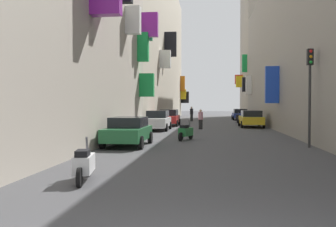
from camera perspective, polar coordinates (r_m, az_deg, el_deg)
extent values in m
plane|color=#424244|center=(34.29, 6.45, -1.92)|extent=(140.00, 140.00, 0.00)
cube|color=white|center=(22.97, -5.38, 14.04)|extent=(0.88, 0.57, 1.64)
cube|color=#B2A899|center=(26.79, -11.29, 11.35)|extent=(6.00, 5.08, 13.26)
cube|color=green|center=(26.36, -3.83, 10.12)|extent=(0.74, 0.56, 1.99)
cube|color=green|center=(27.91, -3.25, 12.83)|extent=(0.82, 0.40, 1.74)
cube|color=purple|center=(26.74, -3.07, 13.41)|extent=(1.39, 0.46, 1.68)
cube|color=green|center=(26.66, -3.28, 4.37)|extent=(1.03, 0.48, 1.65)
cube|color=#BCB29E|center=(47.19, -3.41, 10.17)|extent=(6.00, 36.56, 18.31)
cube|color=black|center=(63.62, 2.61, 2.50)|extent=(1.36, 0.41, 1.96)
cube|color=black|center=(41.50, 0.38, 10.55)|extent=(1.31, 0.52, 2.69)
cube|color=orange|center=(62.34, 2.25, 4.62)|extent=(0.76, 0.44, 2.48)
cube|color=white|center=(37.30, -0.44, 8.32)|extent=(1.10, 0.61, 1.76)
cube|color=yellow|center=(62.82, 2.36, 2.96)|extent=(0.91, 0.61, 1.66)
cube|color=gray|center=(33.54, 20.45, 9.07)|extent=(6.00, 35.88, 13.02)
cube|color=white|center=(46.64, 12.25, 4.31)|extent=(0.67, 0.61, 2.25)
cube|color=blue|center=(28.22, 15.67, 4.27)|extent=(0.97, 0.40, 2.69)
cube|color=black|center=(49.41, 11.81, 4.38)|extent=(0.88, 0.59, 1.86)
cube|color=#9E9384|center=(58.30, 14.51, 9.13)|extent=(6.00, 14.00, 19.67)
cube|color=green|center=(52.46, 11.66, 7.54)|extent=(0.67, 0.49, 2.41)
cube|color=red|center=(59.42, 10.79, 5.16)|extent=(1.19, 0.39, 1.44)
cube|color=yellow|center=(58.26, 10.91, 4.82)|extent=(1.09, 0.60, 1.74)
cube|color=#B21E1E|center=(34.40, 0.16, -0.86)|extent=(1.68, 4.09, 0.64)
cube|color=black|center=(34.58, 0.20, 0.15)|extent=(1.48, 2.29, 0.57)
cylinder|color=black|center=(32.99, 1.35, -1.52)|extent=(0.18, 0.60, 0.60)
cylinder|color=black|center=(33.18, -1.54, -1.50)|extent=(0.18, 0.60, 0.60)
cylinder|color=black|center=(35.67, 1.75, -1.29)|extent=(0.18, 0.60, 0.60)
cylinder|color=black|center=(35.85, -0.93, -1.28)|extent=(0.18, 0.60, 0.60)
cube|color=#236638|center=(18.03, -6.17, -3.07)|extent=(1.75, 3.91, 0.60)
cube|color=black|center=(18.19, -6.04, -1.31)|extent=(1.54, 2.19, 0.49)
cylinder|color=black|center=(16.62, -4.19, -4.49)|extent=(0.18, 0.60, 0.60)
cylinder|color=black|center=(17.03, -10.02, -4.37)|extent=(0.18, 0.60, 0.60)
cylinder|color=black|center=(19.15, -2.74, -3.70)|extent=(0.18, 0.60, 0.60)
cylinder|color=black|center=(19.51, -7.85, -3.61)|extent=(0.18, 0.60, 0.60)
cube|color=white|center=(28.65, -1.61, -1.31)|extent=(1.68, 4.06, 0.66)
cube|color=black|center=(28.82, -1.56, -0.09)|extent=(1.48, 2.27, 0.55)
cylinder|color=black|center=(27.23, -0.26, -2.16)|extent=(0.18, 0.60, 0.60)
cylinder|color=black|center=(27.48, -3.75, -2.13)|extent=(0.18, 0.60, 0.60)
cylinder|color=black|center=(29.89, 0.35, -1.83)|extent=(0.18, 0.60, 0.60)
cylinder|color=black|center=(30.12, -2.84, -1.81)|extent=(0.18, 0.60, 0.60)
cube|color=navy|center=(47.88, 10.97, -0.27)|extent=(1.77, 4.27, 0.57)
cube|color=black|center=(47.65, 11.00, 0.38)|extent=(1.56, 2.39, 0.52)
cylinder|color=black|center=(49.23, 9.82, -0.55)|extent=(0.18, 0.60, 0.60)
cylinder|color=black|center=(49.36, 11.87, -0.55)|extent=(0.18, 0.60, 0.60)
cylinder|color=black|center=(46.42, 10.01, -0.67)|extent=(0.18, 0.60, 0.60)
cylinder|color=black|center=(46.56, 12.19, -0.68)|extent=(0.18, 0.60, 0.60)
cube|color=gold|center=(33.30, 12.60, -0.99)|extent=(1.80, 4.49, 0.63)
cube|color=black|center=(33.05, 12.65, -0.01)|extent=(1.58, 2.51, 0.52)
cylinder|color=black|center=(34.70, 10.87, -1.40)|extent=(0.18, 0.60, 0.60)
cylinder|color=black|center=(34.89, 13.82, -1.40)|extent=(0.18, 0.60, 0.60)
cylinder|color=black|center=(31.76, 11.27, -1.67)|extent=(0.18, 0.60, 0.60)
cylinder|color=black|center=(31.95, 14.49, -1.66)|extent=(0.18, 0.60, 0.60)
cube|color=silver|center=(10.04, -12.76, -7.52)|extent=(0.63, 1.17, 0.45)
cube|color=black|center=(9.79, -12.97, -5.95)|extent=(0.41, 0.61, 0.16)
cylinder|color=#4C4C51|center=(10.53, -12.29, -5.31)|extent=(0.11, 0.28, 0.68)
cylinder|color=black|center=(10.75, -12.17, -8.13)|extent=(0.18, 0.49, 0.48)
cylinder|color=black|center=(9.40, -13.43, -9.53)|extent=(0.18, 0.49, 0.48)
cube|color=#287F3D|center=(20.82, 2.75, -2.83)|extent=(0.79, 1.22, 0.45)
cube|color=black|center=(20.60, 2.52, -2.02)|extent=(0.49, 0.63, 0.16)
cylinder|color=#4C4C51|center=(21.31, 3.36, -1.85)|extent=(0.15, 0.28, 0.68)
cylinder|color=black|center=(21.48, 3.50, -3.30)|extent=(0.25, 0.49, 0.48)
cylinder|color=black|center=(20.19, 1.96, -3.60)|extent=(0.25, 0.49, 0.48)
cube|color=black|center=(40.73, 10.67, -0.74)|extent=(0.58, 1.22, 0.45)
cube|color=black|center=(40.50, 10.65, -0.32)|extent=(0.39, 0.59, 0.16)
cylinder|color=#4C4C51|center=(41.30, 10.71, -0.26)|extent=(0.09, 0.28, 0.68)
cylinder|color=black|center=(41.47, 10.72, -1.01)|extent=(0.16, 0.49, 0.48)
cylinder|color=black|center=(40.01, 10.61, -1.10)|extent=(0.16, 0.49, 0.48)
cylinder|color=black|center=(29.95, 5.02, -1.67)|extent=(0.41, 0.41, 0.77)
cylinder|color=pink|center=(29.92, 5.02, -0.35)|extent=(0.49, 0.49, 0.61)
sphere|color=tan|center=(29.91, 5.03, 0.43)|extent=(0.21, 0.21, 0.21)
cylinder|color=#303030|center=(43.43, 3.64, -0.65)|extent=(0.36, 0.36, 0.83)
cylinder|color=black|center=(43.41, 3.64, 0.32)|extent=(0.43, 0.43, 0.65)
sphere|color=tan|center=(43.40, 3.64, 0.90)|extent=(0.22, 0.22, 0.22)
cylinder|color=#2D2D2D|center=(18.46, 20.89, 1.02)|extent=(0.12, 0.12, 3.83)
cube|color=black|center=(18.59, 20.96, 8.09)|extent=(0.26, 0.26, 0.75)
sphere|color=red|center=(18.48, 21.08, 8.91)|extent=(0.14, 0.14, 0.14)
sphere|color=orange|center=(18.45, 21.07, 8.14)|extent=(0.14, 0.14, 0.14)
sphere|color=green|center=(18.42, 21.06, 7.37)|extent=(0.14, 0.14, 0.14)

